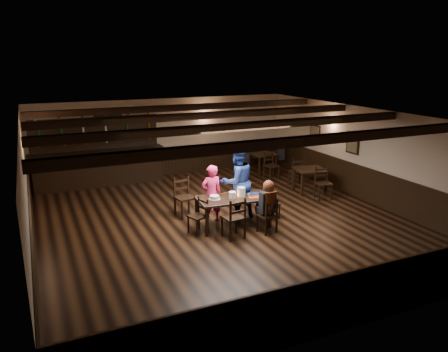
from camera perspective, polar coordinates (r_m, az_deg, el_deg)
name	(u,v)px	position (r m, az deg, el deg)	size (l,w,h in m)	color
ground	(223,221)	(11.28, -0.12, -5.92)	(10.00, 10.00, 0.00)	black
room_shell	(223,155)	(10.81, -0.16, 2.80)	(9.02, 10.02, 2.71)	#B8AF99
dining_table	(234,200)	(10.75, 1.27, -3.16)	(1.83, 1.01, 0.75)	black
chair_near_left	(235,215)	(10.06, 1.50, -5.14)	(0.51, 0.49, 0.99)	black
chair_near_right	(269,214)	(10.44, 5.92, -4.91)	(0.46, 0.45, 0.85)	black
chair_end_left	(200,213)	(10.45, -3.12, -4.81)	(0.48, 0.50, 0.85)	black
chair_end_right	(269,201)	(11.40, 5.93, -3.30)	(0.36, 0.38, 0.80)	black
chair_far_pushed	(183,194)	(11.55, -5.32, -2.32)	(0.55, 0.53, 1.03)	black
woman_pink	(211,194)	(11.01, -1.65, -2.35)	(0.55, 0.36, 1.50)	#FF39AF
man_blue	(237,182)	(11.22, 1.71, -0.77)	(0.95, 0.74, 1.96)	navy
seated_person	(268,199)	(10.35, 5.76, -2.97)	(0.36, 0.54, 0.87)	black
cake	(214,198)	(10.59, -1.25, -2.83)	(0.28, 0.28, 0.09)	white
plate_stack_a	(233,195)	(10.64, 1.12, -2.49)	(0.18, 0.18, 0.17)	white
plate_stack_b	(241,192)	(10.79, 2.29, -2.06)	(0.19, 0.19, 0.23)	white
tea_light	(234,195)	(10.80, 1.34, -2.55)	(0.04, 0.04, 0.06)	#A5A8AD
salt_shaker	(249,195)	(10.74, 3.28, -2.55)	(0.04, 0.04, 0.09)	silver
pepper_shaker	(252,195)	(10.78, 3.68, -2.47)	(0.04, 0.04, 0.10)	#A5A8AD
drink_glass	(242,193)	(10.87, 2.33, -2.27)	(0.07, 0.07, 0.11)	silver
menu_red	(254,197)	(10.78, 3.98, -2.74)	(0.28, 0.20, 0.00)	#982A10
menu_blue	(252,193)	(11.07, 3.73, -2.24)	(0.32, 0.22, 0.00)	#0F1E4D
bar_counter	(99,163)	(14.83, -16.07, 1.63)	(4.26, 0.70, 2.20)	black
back_table_a	(310,172)	(13.71, 11.12, 0.54)	(1.07, 1.07, 0.75)	black
back_table_b	(262,156)	(15.62, 4.95, 2.59)	(0.96, 0.96, 0.75)	black
bg_patron_left	(244,153)	(15.29, 2.63, 3.04)	(0.29, 0.39, 0.73)	black
bg_patron_right	(280,148)	(16.01, 7.37, 3.58)	(0.33, 0.43, 0.78)	black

